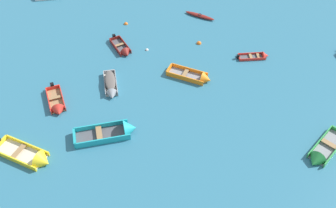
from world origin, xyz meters
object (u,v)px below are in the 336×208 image
(mooring_buoy_central, at_px, (126,24))
(mooring_buoy_near_foreground, at_px, (147,50))
(rowboat_maroon_near_right, at_px, (123,50))
(rowboat_red_back_row_right, at_px, (259,56))
(rowboat_green_outer_left, at_px, (320,155))
(kayak_maroon_far_left, at_px, (200,16))
(mooring_buoy_trailing, at_px, (199,43))
(rowboat_turquoise_cluster_outer, at_px, (118,131))
(rowboat_grey_back_row_left, at_px, (111,86))
(rowboat_red_center, at_px, (57,106))
(rowboat_orange_distant_center, at_px, (198,77))
(rowboat_yellow_back_row_center, at_px, (34,158))

(mooring_buoy_central, xyz_separation_m, mooring_buoy_near_foreground, (2.93, -3.65, 0.00))
(rowboat_maroon_near_right, distance_m, mooring_buoy_near_foreground, 2.13)
(rowboat_red_back_row_right, distance_m, rowboat_green_outer_left, 11.18)
(kayak_maroon_far_left, height_order, mooring_buoy_trailing, kayak_maroon_far_left)
(rowboat_maroon_near_right, xyz_separation_m, rowboat_turquoise_cluster_outer, (2.12, -9.40, 0.07))
(rowboat_green_outer_left, height_order, mooring_buoy_trailing, rowboat_green_outer_left)
(rowboat_red_back_row_right, distance_m, mooring_buoy_trailing, 5.61)
(kayak_maroon_far_left, bearing_deg, rowboat_red_back_row_right, -42.14)
(rowboat_red_back_row_right, distance_m, rowboat_grey_back_row_left, 13.34)
(rowboat_maroon_near_right, relative_size, rowboat_grey_back_row_left, 0.86)
(rowboat_grey_back_row_left, height_order, rowboat_red_center, rowboat_red_center)
(rowboat_maroon_near_right, relative_size, mooring_buoy_trailing, 6.53)
(rowboat_green_outer_left, bearing_deg, rowboat_turquoise_cluster_outer, -178.04)
(rowboat_turquoise_cluster_outer, relative_size, mooring_buoy_central, 12.25)
(rowboat_red_back_row_right, height_order, rowboat_turquoise_cluster_outer, rowboat_turquoise_cluster_outer)
(mooring_buoy_near_foreground, bearing_deg, rowboat_red_center, -122.24)
(rowboat_maroon_near_right, relative_size, rowboat_orange_distant_center, 0.74)
(rowboat_grey_back_row_left, height_order, kayak_maroon_far_left, rowboat_grey_back_row_left)
(rowboat_red_center, height_order, mooring_buoy_central, rowboat_red_center)
(kayak_maroon_far_left, bearing_deg, rowboat_red_center, -122.51)
(rowboat_grey_back_row_left, bearing_deg, rowboat_maroon_near_right, 93.44)
(rowboat_red_center, distance_m, rowboat_green_outer_left, 19.61)
(rowboat_turquoise_cluster_outer, distance_m, mooring_buoy_near_foreground, 10.00)
(rowboat_yellow_back_row_center, distance_m, mooring_buoy_trailing, 17.83)
(kayak_maroon_far_left, bearing_deg, rowboat_maroon_near_right, -131.60)
(rowboat_red_back_row_right, distance_m, rowboat_turquoise_cluster_outer, 14.66)
(rowboat_red_back_row_right, bearing_deg, mooring_buoy_central, 167.54)
(rowboat_grey_back_row_left, bearing_deg, mooring_buoy_central, 97.38)
(mooring_buoy_near_foreground, relative_size, mooring_buoy_trailing, 0.64)
(rowboat_red_back_row_right, bearing_deg, mooring_buoy_near_foreground, -175.46)
(rowboat_orange_distant_center, relative_size, kayak_maroon_far_left, 1.25)
(rowboat_turquoise_cluster_outer, xyz_separation_m, mooring_buoy_trailing, (4.41, 11.83, -0.24))
(rowboat_maroon_near_right, distance_m, rowboat_grey_back_row_left, 4.93)
(rowboat_maroon_near_right, height_order, mooring_buoy_near_foreground, rowboat_maroon_near_right)
(mooring_buoy_near_foreground, bearing_deg, rowboat_turquoise_cluster_outer, -89.50)
(rowboat_maroon_near_right, distance_m, rowboat_green_outer_left, 18.64)
(rowboat_turquoise_cluster_outer, bearing_deg, mooring_buoy_near_foreground, 90.50)
(rowboat_orange_distant_center, bearing_deg, mooring_buoy_trailing, 96.02)
(rowboat_red_center, bearing_deg, kayak_maroon_far_left, 57.49)
(kayak_maroon_far_left, bearing_deg, mooring_buoy_trailing, -83.74)
(rowboat_turquoise_cluster_outer, bearing_deg, rowboat_grey_back_row_left, 112.20)
(mooring_buoy_central, bearing_deg, mooring_buoy_trailing, -13.79)
(rowboat_red_back_row_right, relative_size, mooring_buoy_central, 7.46)
(rowboat_turquoise_cluster_outer, relative_size, rowboat_red_center, 1.44)
(rowboat_grey_back_row_left, xyz_separation_m, mooring_buoy_central, (-1.19, 9.18, -0.29))
(rowboat_red_back_row_right, height_order, rowboat_grey_back_row_left, rowboat_grey_back_row_left)
(rowboat_orange_distant_center, height_order, rowboat_green_outer_left, rowboat_green_outer_left)
(rowboat_green_outer_left, bearing_deg, rowboat_red_center, 176.46)
(rowboat_yellow_back_row_center, relative_size, kayak_maroon_far_left, 1.46)
(rowboat_green_outer_left, relative_size, mooring_buoy_central, 10.69)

